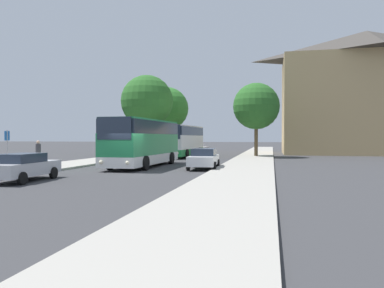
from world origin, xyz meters
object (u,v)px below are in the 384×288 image
(pedestrian_waiting_near, at_px, (38,153))
(bus_front, at_px, (143,142))
(tree_left_far, at_px, (147,101))
(tree_right_near, at_px, (256,106))
(bus_middle, at_px, (183,140))
(parked_car_right_near, at_px, (204,158))
(bus_stop_sign, at_px, (7,145))
(tree_left_near, at_px, (167,108))
(parked_car_left_curb, at_px, (23,167))

(pedestrian_waiting_near, bearing_deg, bus_front, 22.14)
(tree_left_far, bearing_deg, tree_right_near, -9.48)
(bus_middle, bearing_deg, pedestrian_waiting_near, -109.10)
(bus_middle, bearing_deg, tree_right_near, 12.76)
(bus_front, xyz_separation_m, parked_car_right_near, (4.94, -1.22, -1.14))
(bus_front, relative_size, tree_right_near, 1.29)
(bus_stop_sign, relative_size, tree_left_far, 0.26)
(tree_left_near, distance_m, tree_right_near, 17.44)
(parked_car_left_curb, bearing_deg, parked_car_right_near, 46.64)
(bus_stop_sign, distance_m, tree_right_near, 26.83)
(tree_right_near, bearing_deg, tree_left_far, 170.52)
(tree_left_far, bearing_deg, parked_car_left_curb, -83.94)
(bus_middle, xyz_separation_m, parked_car_right_near, (5.20, -15.18, -1.12))
(parked_car_left_curb, distance_m, tree_right_near, 28.49)
(tree_right_near, bearing_deg, tree_left_near, 140.98)
(parked_car_right_near, bearing_deg, tree_right_near, -103.20)
(parked_car_left_curb, relative_size, tree_right_near, 0.56)
(bus_middle, bearing_deg, bus_front, -87.17)
(parked_car_left_curb, relative_size, parked_car_right_near, 1.01)
(parked_car_right_near, height_order, tree_left_far, tree_left_far)
(pedestrian_waiting_near, bearing_deg, tree_right_near, 48.47)
(bus_stop_sign, xyz_separation_m, tree_right_near, (14.67, 22.10, 4.01))
(parked_car_right_near, distance_m, tree_left_far, 22.71)
(bus_middle, distance_m, pedestrian_waiting_near, 18.45)
(bus_middle, relative_size, tree_left_far, 1.06)
(bus_front, distance_m, tree_left_near, 27.49)
(bus_front, distance_m, tree_left_far, 19.39)
(bus_stop_sign, height_order, tree_left_far, tree_left_far)
(bus_middle, xyz_separation_m, pedestrian_waiting_near, (-6.57, -17.23, -0.78))
(bus_front, xyz_separation_m, parked_car_left_curb, (-2.84, -10.38, -1.15))
(tree_left_near, relative_size, tree_left_far, 0.96)
(bus_front, relative_size, bus_stop_sign, 4.15)
(pedestrian_waiting_near, relative_size, tree_left_near, 0.20)
(pedestrian_waiting_near, distance_m, tree_right_near, 24.33)
(parked_car_right_near, bearing_deg, bus_stop_sign, 21.26)
(tree_left_far, bearing_deg, bus_middle, -34.79)
(tree_left_near, bearing_deg, parked_car_left_curb, -85.67)
(bus_middle, xyz_separation_m, parked_car_left_curb, (-2.59, -24.33, -1.13))
(parked_car_left_curb, bearing_deg, pedestrian_waiting_near, 116.30)
(bus_middle, relative_size, parked_car_right_near, 2.28)
(bus_front, distance_m, parked_car_right_near, 5.22)
(bus_middle, distance_m, bus_stop_sign, 21.53)
(parked_car_right_near, bearing_deg, bus_middle, -74.30)
(parked_car_left_curb, xyz_separation_m, bus_stop_sign, (-3.93, 3.82, 0.98))
(pedestrian_waiting_near, bearing_deg, tree_left_near, 84.23)
(tree_left_near, bearing_deg, parked_car_right_near, -69.11)
(bus_front, height_order, bus_stop_sign, bus_front)
(bus_front, xyz_separation_m, tree_right_near, (7.89, 15.54, 3.85))
(bus_front, height_order, parked_car_right_near, bus_front)
(bus_front, bearing_deg, tree_right_near, 64.26)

